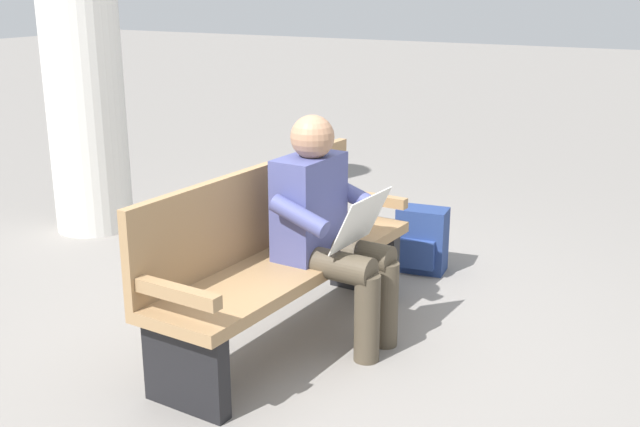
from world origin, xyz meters
The scene contains 5 objects.
ground_plane centered at (0.00, 0.00, 0.00)m, with size 40.00×40.00×0.00m, color gray.
bench_near centered at (0.00, -0.07, 0.46)m, with size 1.82×0.57×0.90m.
person_seated centered at (-0.11, 0.17, 0.63)m, with size 0.58×0.59×1.18m.
backpack centered at (-1.28, 0.21, 0.21)m, with size 0.27×0.34×0.42m.
support_pillar centered at (-0.93, -2.31, 1.60)m, with size 0.57×0.57×3.21m, color silver.
Camera 1 is at (3.13, 1.94, 1.80)m, focal length 43.17 mm.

